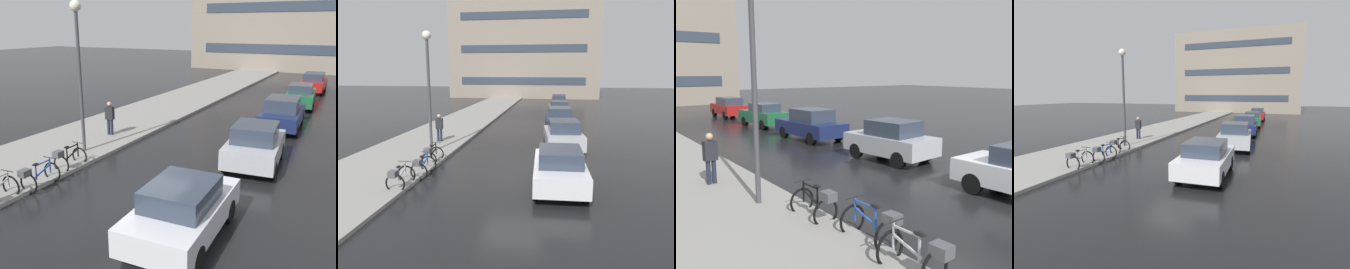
% 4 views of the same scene
% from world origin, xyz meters
% --- Properties ---
extents(ground_plane, '(140.00, 140.00, 0.00)m').
position_xyz_m(ground_plane, '(0.00, 0.00, 0.00)').
color(ground_plane, black).
extents(sidewalk_kerb, '(4.80, 60.00, 0.14)m').
position_xyz_m(sidewalk_kerb, '(-6.00, 10.00, 0.07)').
color(sidewalk_kerb, gray).
rests_on(sidewalk_kerb, ground).
extents(bicycle_nearest, '(0.78, 1.36, 0.93)m').
position_xyz_m(bicycle_nearest, '(-3.92, -1.89, 0.48)').
color(bicycle_nearest, black).
rests_on(bicycle_nearest, ground).
extents(bicycle_second, '(0.77, 1.43, 0.93)m').
position_xyz_m(bicycle_second, '(-3.65, -0.43, 0.48)').
color(bicycle_second, black).
rests_on(bicycle_second, ground).
extents(bicycle_third, '(0.74, 1.38, 0.96)m').
position_xyz_m(bicycle_third, '(-3.94, 1.35, 0.49)').
color(bicycle_third, black).
rests_on(bicycle_third, ground).
extents(car_white, '(2.02, 4.07, 1.54)m').
position_xyz_m(car_white, '(1.87, -0.83, 0.78)').
color(car_white, silver).
rests_on(car_white, ground).
extents(car_silver, '(2.25, 3.92, 1.68)m').
position_xyz_m(car_silver, '(2.09, 5.12, 0.84)').
color(car_silver, '#B2B5BA').
rests_on(car_silver, ground).
extents(car_navy, '(2.15, 4.43, 1.68)m').
position_xyz_m(car_navy, '(1.90, 11.20, 0.84)').
color(car_navy, navy).
rests_on(car_navy, ground).
extents(car_green, '(2.02, 4.16, 1.58)m').
position_xyz_m(car_green, '(1.88, 17.18, 0.80)').
color(car_green, '#1E6038').
rests_on(car_green, ground).
extents(car_red, '(1.78, 4.10, 1.62)m').
position_xyz_m(car_red, '(1.86, 23.83, 0.83)').
color(car_red, '#AD1919').
rests_on(car_red, ground).
extents(pedestrian, '(0.42, 0.28, 1.76)m').
position_xyz_m(pedestrian, '(-5.14, 5.65, 1.00)').
color(pedestrian, '#1E2333').
rests_on(pedestrian, ground).
extents(streetlamp, '(0.44, 0.44, 6.20)m').
position_xyz_m(streetlamp, '(-4.67, 3.15, 4.23)').
color(streetlamp, '#424247').
rests_on(streetlamp, ground).
extents(building_facade_main, '(22.69, 10.76, 14.73)m').
position_xyz_m(building_facade_main, '(-3.59, 42.14, 7.36)').
color(building_facade_main, gray).
rests_on(building_facade_main, ground).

